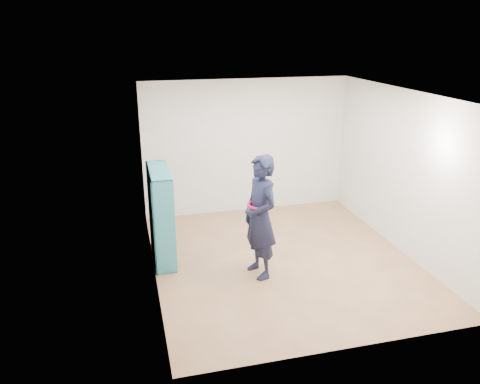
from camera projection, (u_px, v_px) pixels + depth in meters
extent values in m
plane|color=#8E6140|center=(283.00, 260.00, 7.44)|extent=(4.50, 4.50, 0.00)
plane|color=white|center=(288.00, 94.00, 6.57)|extent=(4.50, 4.50, 0.00)
cube|color=silver|center=(150.00, 193.00, 6.54)|extent=(0.02, 4.50, 2.60)
cube|color=silver|center=(403.00, 173.00, 7.47)|extent=(0.02, 4.50, 2.60)
cube|color=silver|center=(246.00, 147.00, 9.06)|extent=(4.00, 0.02, 2.60)
cube|color=silver|center=(356.00, 247.00, 4.95)|extent=(4.00, 0.02, 2.60)
cube|color=teal|center=(164.00, 229.00, 6.77)|extent=(0.32, 0.02, 1.47)
cube|color=teal|center=(158.00, 203.00, 7.76)|extent=(0.32, 0.02, 1.47)
cube|color=teal|center=(164.00, 257.00, 7.51)|extent=(0.32, 1.10, 0.02)
cube|color=teal|center=(158.00, 171.00, 7.03)|extent=(0.32, 1.10, 0.02)
cube|color=teal|center=(151.00, 216.00, 7.23)|extent=(0.02, 1.10, 1.47)
cube|color=teal|center=(162.00, 219.00, 7.11)|extent=(0.30, 0.02, 1.42)
cube|color=teal|center=(160.00, 211.00, 7.43)|extent=(0.30, 0.02, 1.42)
cube|color=teal|center=(162.00, 236.00, 7.38)|extent=(0.30, 1.05, 0.02)
cube|color=teal|center=(161.00, 215.00, 7.27)|extent=(0.30, 1.05, 0.02)
cube|color=teal|center=(160.00, 194.00, 7.15)|extent=(0.30, 1.05, 0.02)
cube|color=beige|center=(167.00, 264.00, 7.17)|extent=(0.20, 0.13, 0.05)
cube|color=black|center=(166.00, 240.00, 6.98)|extent=(0.17, 0.15, 0.20)
cube|color=maroon|center=(165.00, 217.00, 6.86)|extent=(0.17, 0.15, 0.25)
cube|color=silver|center=(163.00, 199.00, 6.81)|extent=(0.20, 0.13, 0.05)
cube|color=navy|center=(165.00, 251.00, 7.42)|extent=(0.17, 0.15, 0.21)
cube|color=brown|center=(164.00, 230.00, 7.30)|extent=(0.17, 0.15, 0.24)
cube|color=#BFB28C|center=(162.00, 212.00, 7.25)|extent=(0.20, 0.13, 0.08)
cube|color=#26594C|center=(161.00, 187.00, 7.07)|extent=(0.17, 0.15, 0.21)
cube|color=beige|center=(163.00, 241.00, 7.74)|extent=(0.17, 0.15, 0.22)
cube|color=black|center=(161.00, 225.00, 7.69)|extent=(0.20, 0.13, 0.08)
cube|color=maroon|center=(161.00, 200.00, 7.50)|extent=(0.17, 0.15, 0.25)
cube|color=silver|center=(159.00, 179.00, 7.38)|extent=(0.17, 0.15, 0.27)
imported|color=black|center=(260.00, 217.00, 6.71)|extent=(0.59, 0.76, 1.84)
torus|color=#AC0D42|center=(260.00, 205.00, 6.65)|extent=(0.46, 0.46, 0.04)
cube|color=silver|center=(248.00, 209.00, 6.68)|extent=(0.04, 0.10, 0.13)
cube|color=black|center=(248.00, 209.00, 6.68)|extent=(0.04, 0.10, 0.13)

